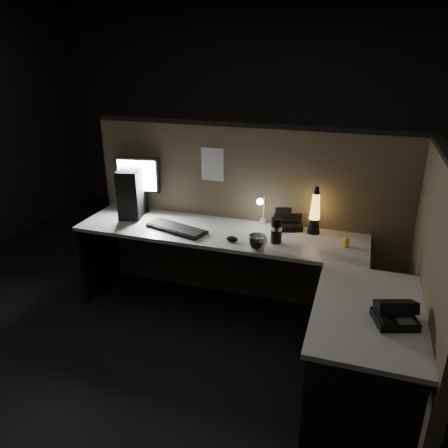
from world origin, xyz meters
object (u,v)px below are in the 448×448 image
(keyboard, at_px, (177,229))
(lava_lamp, at_px, (315,214))
(desk_phone, at_px, (394,314))
(monitor, at_px, (138,180))
(pc_tower, at_px, (133,191))

(keyboard, xyz_separation_m, lava_lamp, (1.04, 0.28, 0.14))
(desk_phone, bearing_deg, lava_lamp, 98.73)
(monitor, bearing_deg, desk_phone, -36.53)
(desk_phone, bearing_deg, monitor, 133.72)
(pc_tower, xyz_separation_m, lava_lamp, (1.54, 0.04, -0.05))
(pc_tower, height_order, desk_phone, pc_tower)
(monitor, bearing_deg, pc_tower, -125.50)
(lava_lamp, bearing_deg, pc_tower, -178.42)
(keyboard, relative_size, lava_lamp, 1.36)
(pc_tower, distance_m, keyboard, 0.59)
(pc_tower, relative_size, keyboard, 0.80)
(keyboard, height_order, desk_phone, desk_phone)
(monitor, bearing_deg, keyboard, -40.30)
(keyboard, bearing_deg, pc_tower, 171.27)
(monitor, distance_m, keyboard, 0.62)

